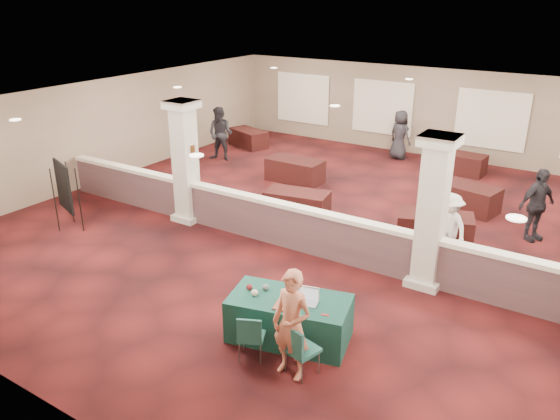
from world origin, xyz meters
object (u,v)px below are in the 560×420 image
Objects in this scene: easel_board at (64,187)px; woman at (292,325)px; conf_chair_side at (251,334)px; attendee_d at (400,135)px; attendee_c at (537,205)px; near_table at (289,318)px; far_table_back_right at (465,197)px; conf_chair_main at (299,347)px; attendee_a at (221,134)px; far_table_back_left at (248,138)px; far_table_front_left at (295,170)px; attendee_b at (449,226)px; far_table_back_center at (459,163)px; far_table_front_center at (297,204)px; far_table_front_right at (435,228)px.

woman is (7.84, -1.83, -0.21)m from easel_board.
conf_chair_side is 12.73m from attendee_d.
near_table is at bearing -168.77° from attendee_c.
near_table reaches higher than far_table_back_right.
conf_chair_main reaches higher than conf_chair_side.
far_table_back_left is at bearing 84.08° from attendee_a.
near_table is at bearing -59.56° from far_table_front_left.
attendee_d is (-2.49, 11.65, 0.49)m from near_table.
near_table is 1.28× the size of far_table_back_left.
conf_chair_main reaches higher than far_table_back_left.
near_table is at bearing -59.15° from attendee_a.
attendee_b is at bearing 178.87° from attendee_c.
far_table_back_center is at bearing 109.01° from conf_chair_main.
easel_board is 8.05m from woman.
far_table_back_left is (-8.11, 10.09, -0.07)m from near_table.
near_table is at bearing -60.44° from far_table_front_center.
attendee_d is at bearing 106.65° from woman.
far_table_back_center is at bearing 96.23° from woman.
near_table is 1.03m from conf_chair_main.
conf_chair_side is (-0.21, -0.87, 0.10)m from near_table.
far_table_front_right is at bearing 54.79° from conf_chair_side.
far_table_front_right is (0.23, 6.08, -0.18)m from conf_chair_main.
conf_chair_main is at bearing 7.05° from easel_board.
attendee_b is (9.23, -3.37, -0.19)m from attendee_a.
conf_chair_main is 8.18m from easel_board.
far_table_back_left is at bearing -176.33° from attendee_b.
attendee_c is at bearing 88.01° from attendee_b.
far_table_back_left is (-8.77, 10.87, -0.21)m from conf_chair_main.
conf_chair_main is at bearing -51.12° from far_table_back_left.
conf_chair_main is at bearing -91.75° from far_table_back_right.
conf_chair_side is 0.48× the size of far_table_front_right.
far_table_back_left is 9.30m from far_table_back_right.
attendee_a is at bearing 148.57° from far_table_front_center.
far_table_front_right is at bearing -80.07° from far_table_back_center.
far_table_front_right is at bearing 47.43° from easel_board.
far_table_front_center is (-2.81, 4.95, -0.05)m from near_table.
conf_chair_main is 0.59× the size of attendee_b.
conf_chair_main reaches higher than near_table.
far_table_back_left is 5.86m from attendee_d.
attendee_d reaches higher than far_table_front_right.
far_table_front_left is at bearing 122.17° from far_table_front_center.
far_table_back_right is (0.03, 2.56, 0.01)m from far_table_front_right.
far_table_back_left is 0.85× the size of attendee_a.
near_table is at bearing -51.18° from far_table_back_left.
far_table_front_left reaches higher than far_table_back_center.
attendee_d reaches higher than near_table.
far_table_back_center is 5.37m from attendee_c.
attendee_a reaches higher than attendee_d.
far_table_front_right is 1.09× the size of far_table_back_left.
easel_board is 12.43m from far_table_back_center.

